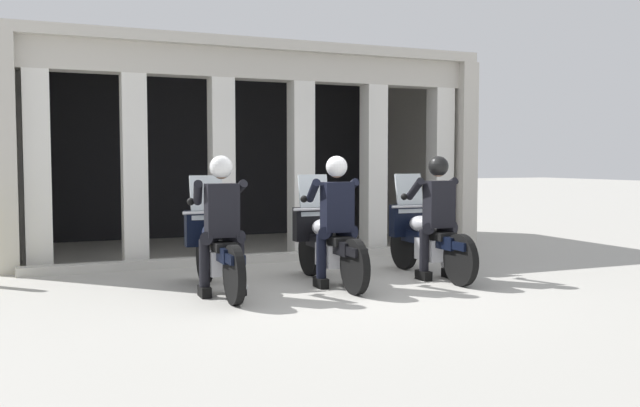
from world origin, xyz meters
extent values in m
plane|color=#A8A59E|center=(0.00, 3.00, 0.00)|extent=(80.00, 80.00, 0.00)
cube|color=black|center=(-0.07, 6.19, 1.61)|extent=(7.53, 0.24, 3.22)
cube|color=#BCB7AD|center=(-0.07, 2.80, 3.00)|extent=(7.53, 0.36, 0.44)
cube|color=#BCB7AD|center=(-0.07, 4.42, 3.30)|extent=(7.53, 3.94, 0.16)
cube|color=#BCB7AD|center=(-3.73, 4.42, 1.61)|extent=(0.30, 3.94, 3.22)
cube|color=#BCB7AD|center=(3.60, 4.42, 1.61)|extent=(0.30, 3.94, 3.22)
cube|color=silver|center=(-3.33, 2.80, 1.39)|extent=(0.35, 0.36, 2.78)
cube|color=silver|center=(-2.03, 2.80, 1.39)|extent=(0.35, 0.36, 2.78)
cube|color=silver|center=(-0.72, 2.80, 1.39)|extent=(0.35, 0.36, 2.78)
cube|color=silver|center=(0.59, 2.80, 1.39)|extent=(0.35, 0.36, 2.78)
cube|color=silver|center=(1.89, 2.80, 1.39)|extent=(0.35, 0.36, 2.78)
cube|color=silver|center=(3.20, 2.80, 1.39)|extent=(0.35, 0.36, 2.78)
cube|color=#B7B5AD|center=(-0.07, 2.30, 0.06)|extent=(7.13, 0.24, 0.12)
cylinder|color=black|center=(-1.42, 0.90, 0.32)|extent=(0.09, 0.64, 0.64)
cylinder|color=black|center=(-1.42, -0.50, 0.32)|extent=(0.09, 0.64, 0.64)
cube|color=black|center=(-1.42, 0.90, 0.53)|extent=(0.14, 0.44, 0.08)
cube|color=silver|center=(-1.42, 0.15, 0.37)|extent=(0.28, 0.44, 0.28)
cube|color=black|center=(-1.42, 0.20, 0.50)|extent=(0.18, 1.24, 0.16)
ellipsoid|color=#1E2338|center=(-1.42, 0.42, 0.68)|extent=(0.26, 0.48, 0.22)
cube|color=black|center=(-1.42, 0.02, 0.57)|extent=(0.24, 0.52, 0.10)
cube|color=black|center=(-1.42, -0.44, 0.50)|extent=(0.16, 0.48, 0.10)
cylinder|color=silver|center=(-1.42, 0.84, 0.56)|extent=(0.05, 0.24, 0.53)
cube|color=black|center=(-1.42, 0.78, 0.70)|extent=(0.52, 0.16, 0.44)
sphere|color=silver|center=(-1.42, 0.88, 0.72)|extent=(0.18, 0.18, 0.18)
cube|color=silver|center=(-1.42, 0.76, 1.07)|extent=(0.40, 0.14, 0.54)
cylinder|color=silver|center=(-1.42, 0.68, 0.90)|extent=(0.62, 0.04, 0.04)
cylinder|color=silver|center=(-1.30, -0.20, 0.18)|extent=(0.07, 0.55, 0.07)
cube|color=black|center=(-1.42, 0.00, 0.97)|extent=(0.36, 0.22, 0.60)
cube|color=black|center=(-1.42, 0.12, 0.99)|extent=(0.05, 0.02, 0.32)
sphere|color=tan|center=(-1.42, 0.02, 1.43)|extent=(0.21, 0.21, 0.21)
sphere|color=silver|center=(-1.42, 0.02, 1.46)|extent=(0.26, 0.26, 0.26)
cylinder|color=black|center=(-1.28, 0.02, 0.66)|extent=(0.26, 0.29, 0.17)
cylinder|color=black|center=(-1.22, 0.02, 0.39)|extent=(0.12, 0.12, 0.53)
cube|color=black|center=(-1.22, 0.03, 0.06)|extent=(0.11, 0.26, 0.12)
cylinder|color=black|center=(-1.56, 0.02, 0.66)|extent=(0.26, 0.29, 0.17)
cylinder|color=black|center=(-1.62, 0.02, 0.39)|extent=(0.12, 0.12, 0.53)
cube|color=black|center=(-1.62, 0.03, 0.06)|extent=(0.11, 0.26, 0.12)
cylinder|color=black|center=(-1.20, 0.23, 1.16)|extent=(0.19, 0.48, 0.31)
sphere|color=black|center=(-1.16, 0.44, 1.05)|extent=(0.09, 0.09, 0.09)
cylinder|color=black|center=(-1.64, 0.23, 1.16)|extent=(0.19, 0.48, 0.31)
sphere|color=black|center=(-1.68, 0.44, 1.05)|extent=(0.09, 0.09, 0.09)
cylinder|color=black|center=(0.00, 0.92, 0.32)|extent=(0.09, 0.64, 0.64)
cylinder|color=black|center=(0.00, -0.48, 0.32)|extent=(0.09, 0.64, 0.64)
cube|color=black|center=(0.00, 0.92, 0.53)|extent=(0.14, 0.44, 0.08)
cube|color=silver|center=(0.00, 0.17, 0.37)|extent=(0.28, 0.44, 0.28)
cube|color=black|center=(0.00, 0.22, 0.50)|extent=(0.18, 1.24, 0.16)
ellipsoid|color=#B2B2B7|center=(0.00, 0.44, 0.68)|extent=(0.26, 0.48, 0.22)
cube|color=black|center=(0.00, 0.04, 0.57)|extent=(0.24, 0.52, 0.10)
cube|color=black|center=(0.00, -0.42, 0.50)|extent=(0.16, 0.48, 0.10)
cylinder|color=silver|center=(0.00, 0.86, 0.56)|extent=(0.05, 0.24, 0.53)
cube|color=black|center=(0.00, 0.80, 0.70)|extent=(0.52, 0.16, 0.44)
sphere|color=silver|center=(0.00, 0.90, 0.72)|extent=(0.18, 0.18, 0.18)
cube|color=silver|center=(0.00, 0.78, 1.07)|extent=(0.40, 0.14, 0.54)
cylinder|color=silver|center=(0.00, 0.70, 0.90)|extent=(0.62, 0.04, 0.04)
cylinder|color=silver|center=(0.12, -0.18, 0.18)|extent=(0.07, 0.55, 0.07)
cube|color=black|center=(0.00, 0.02, 0.97)|extent=(0.36, 0.22, 0.60)
cube|color=black|center=(0.00, 0.14, 0.99)|extent=(0.05, 0.02, 0.32)
sphere|color=tan|center=(0.00, 0.04, 1.43)|extent=(0.21, 0.21, 0.21)
sphere|color=silver|center=(0.00, 0.04, 1.46)|extent=(0.26, 0.26, 0.26)
cylinder|color=black|center=(0.14, 0.04, 0.66)|extent=(0.26, 0.29, 0.17)
cylinder|color=black|center=(0.20, 0.04, 0.39)|extent=(0.12, 0.12, 0.53)
cube|color=black|center=(0.20, 0.05, 0.06)|extent=(0.11, 0.26, 0.12)
cylinder|color=black|center=(-0.14, 0.04, 0.66)|extent=(0.26, 0.29, 0.17)
cylinder|color=black|center=(-0.20, 0.04, 0.39)|extent=(0.12, 0.12, 0.53)
cube|color=black|center=(-0.20, 0.05, 0.06)|extent=(0.11, 0.26, 0.12)
cylinder|color=black|center=(0.22, 0.25, 1.16)|extent=(0.19, 0.48, 0.31)
sphere|color=black|center=(0.26, 0.46, 1.05)|extent=(0.09, 0.09, 0.09)
cylinder|color=black|center=(-0.22, 0.25, 1.16)|extent=(0.19, 0.48, 0.31)
sphere|color=black|center=(-0.26, 0.46, 1.05)|extent=(0.09, 0.09, 0.09)
cylinder|color=black|center=(1.42, 0.90, 0.32)|extent=(0.09, 0.64, 0.64)
cylinder|color=black|center=(1.42, -0.50, 0.32)|extent=(0.09, 0.64, 0.64)
cube|color=black|center=(1.42, 0.90, 0.53)|extent=(0.14, 0.44, 0.08)
cube|color=silver|center=(1.42, 0.15, 0.37)|extent=(0.28, 0.44, 0.28)
cube|color=black|center=(1.42, 0.20, 0.50)|extent=(0.18, 1.24, 0.16)
ellipsoid|color=#B2B2B7|center=(1.42, 0.42, 0.68)|extent=(0.26, 0.48, 0.22)
cube|color=black|center=(1.42, 0.02, 0.57)|extent=(0.24, 0.52, 0.10)
cube|color=black|center=(1.42, -0.44, 0.50)|extent=(0.16, 0.48, 0.10)
cylinder|color=silver|center=(1.42, 0.84, 0.56)|extent=(0.05, 0.24, 0.53)
cube|color=black|center=(1.42, 0.78, 0.70)|extent=(0.52, 0.16, 0.44)
sphere|color=silver|center=(1.42, 0.88, 0.72)|extent=(0.18, 0.18, 0.18)
cube|color=silver|center=(1.42, 0.76, 1.07)|extent=(0.40, 0.14, 0.54)
cylinder|color=silver|center=(1.42, 0.68, 0.90)|extent=(0.62, 0.04, 0.04)
cylinder|color=silver|center=(1.54, -0.20, 0.18)|extent=(0.07, 0.55, 0.07)
cube|color=black|center=(1.42, 0.00, 0.97)|extent=(0.36, 0.22, 0.60)
cube|color=#14193F|center=(1.42, 0.12, 0.99)|extent=(0.05, 0.02, 0.32)
sphere|color=tan|center=(1.42, 0.02, 1.43)|extent=(0.21, 0.21, 0.21)
sphere|color=black|center=(1.42, 0.02, 1.46)|extent=(0.26, 0.26, 0.26)
cylinder|color=black|center=(1.56, 0.02, 0.66)|extent=(0.26, 0.29, 0.17)
cylinder|color=black|center=(1.62, 0.02, 0.39)|extent=(0.12, 0.12, 0.53)
cube|color=black|center=(1.62, 0.03, 0.06)|extent=(0.11, 0.26, 0.12)
cylinder|color=black|center=(1.28, 0.02, 0.66)|extent=(0.26, 0.29, 0.17)
cylinder|color=black|center=(1.22, 0.02, 0.39)|extent=(0.12, 0.12, 0.53)
cube|color=black|center=(1.22, 0.03, 0.06)|extent=(0.11, 0.26, 0.12)
cylinder|color=black|center=(1.64, 0.23, 1.16)|extent=(0.19, 0.48, 0.31)
sphere|color=black|center=(1.68, 0.44, 1.05)|extent=(0.09, 0.09, 0.09)
cylinder|color=black|center=(1.20, 0.23, 1.16)|extent=(0.19, 0.48, 0.31)
sphere|color=black|center=(1.16, 0.44, 1.05)|extent=(0.09, 0.09, 0.09)
camera|label=1|loc=(-3.26, -7.40, 1.52)|focal=37.98mm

